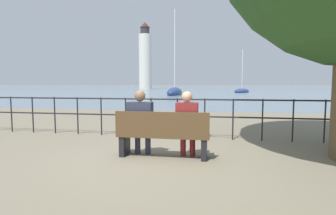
{
  "coord_description": "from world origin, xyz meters",
  "views": [
    {
      "loc": [
        0.99,
        -4.91,
        1.4
      ],
      "look_at": [
        0.0,
        0.5,
        0.92
      ],
      "focal_mm": 28.0,
      "sensor_mm": 36.0,
      "label": 1
    }
  ],
  "objects_px": {
    "seated_person_right": "(187,122)",
    "park_bench": "(163,135)",
    "seated_person_left": "(141,120)",
    "sailboat_1": "(242,91)",
    "harbor_lighthouse": "(145,58)",
    "sailboat_0": "(175,92)"
  },
  "relations": [
    {
      "from": "sailboat_0",
      "to": "sailboat_1",
      "type": "relative_size",
      "value": 1.49
    },
    {
      "from": "harbor_lighthouse",
      "to": "seated_person_left",
      "type": "bearing_deg",
      "value": -74.8
    },
    {
      "from": "sailboat_0",
      "to": "sailboat_1",
      "type": "xyz_separation_m",
      "value": [
        10.27,
        13.69,
        -0.12
      ]
    },
    {
      "from": "seated_person_right",
      "to": "seated_person_left",
      "type": "bearing_deg",
      "value": -179.83
    },
    {
      "from": "seated_person_left",
      "to": "harbor_lighthouse",
      "type": "height_order",
      "value": "harbor_lighthouse"
    },
    {
      "from": "seated_person_right",
      "to": "sailboat_0",
      "type": "height_order",
      "value": "sailboat_0"
    },
    {
      "from": "park_bench",
      "to": "sailboat_1",
      "type": "xyz_separation_m",
      "value": [
        5.67,
        44.58,
        -0.18
      ]
    },
    {
      "from": "sailboat_1",
      "to": "park_bench",
      "type": "bearing_deg",
      "value": -75.64
    },
    {
      "from": "sailboat_0",
      "to": "harbor_lighthouse",
      "type": "height_order",
      "value": "harbor_lighthouse"
    },
    {
      "from": "seated_person_left",
      "to": "sailboat_1",
      "type": "xyz_separation_m",
      "value": [
        6.13,
        44.5,
        -0.46
      ]
    },
    {
      "from": "seated_person_left",
      "to": "sailboat_0",
      "type": "distance_m",
      "value": 31.09
    },
    {
      "from": "seated_person_right",
      "to": "park_bench",
      "type": "bearing_deg",
      "value": -170.69
    },
    {
      "from": "seated_person_right",
      "to": "sailboat_1",
      "type": "distance_m",
      "value": 44.81
    },
    {
      "from": "seated_person_left",
      "to": "seated_person_right",
      "type": "distance_m",
      "value": 0.92
    },
    {
      "from": "seated_person_right",
      "to": "harbor_lighthouse",
      "type": "xyz_separation_m",
      "value": [
        -22.87,
        80.76,
        9.53
      ]
    },
    {
      "from": "seated_person_left",
      "to": "harbor_lighthouse",
      "type": "distance_m",
      "value": 84.23
    },
    {
      "from": "sailboat_1",
      "to": "sailboat_0",
      "type": "bearing_deg",
      "value": -105.25
    },
    {
      "from": "seated_person_left",
      "to": "sailboat_0",
      "type": "xyz_separation_m",
      "value": [
        -4.14,
        30.81,
        -0.34
      ]
    },
    {
      "from": "sailboat_1",
      "to": "seated_person_left",
      "type": "bearing_deg",
      "value": -76.23
    },
    {
      "from": "sailboat_0",
      "to": "sailboat_1",
      "type": "bearing_deg",
      "value": 54.78
    },
    {
      "from": "park_bench",
      "to": "harbor_lighthouse",
      "type": "xyz_separation_m",
      "value": [
        -22.41,
        80.84,
        9.79
      ]
    },
    {
      "from": "seated_person_left",
      "to": "seated_person_right",
      "type": "height_order",
      "value": "seated_person_left"
    }
  ]
}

